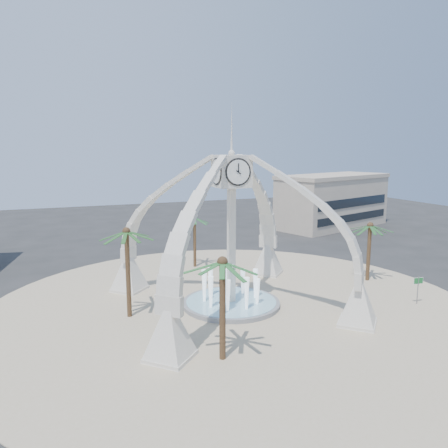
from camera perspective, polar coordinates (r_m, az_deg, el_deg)
name	(u,v)px	position (r m, az deg, el deg)	size (l,w,h in m)	color
ground	(231,306)	(36.59, 0.94, -10.64)	(140.00, 140.00, 0.00)	#282828
plaza	(231,306)	(36.58, 0.94, -10.60)	(40.00, 40.00, 0.06)	#BBA88B
clock_tower	(231,229)	(34.85, 0.97, -0.59)	(17.94, 17.94, 16.30)	silver
fountain	(231,303)	(36.49, 0.94, -10.22)	(8.00, 8.00, 3.62)	gray
building_ne	(333,201)	(74.16, 14.01, 2.99)	(21.87, 14.17, 8.60)	#C4B199
palm_east	(370,226)	(44.22, 18.56, -0.27)	(4.10, 4.10, 6.24)	brown
palm_west	(126,233)	(33.28, -12.63, -1.15)	(4.35, 4.35, 7.44)	brown
palm_north	(194,218)	(46.91, -3.89, 0.75)	(4.36, 4.36, 6.14)	brown
palm_south	(222,264)	(25.90, -0.20, -5.18)	(4.57, 4.57, 6.96)	brown
street_sign	(418,284)	(39.68, 24.03, -7.20)	(0.90, 0.15, 2.45)	slate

